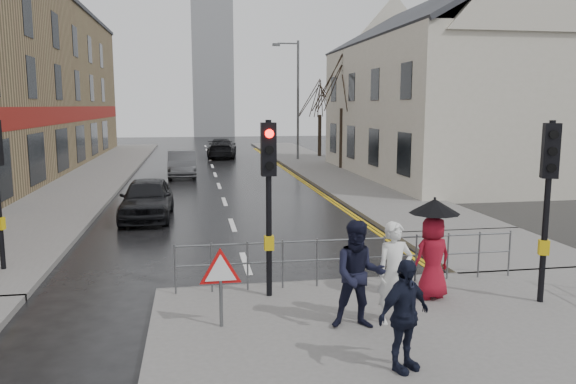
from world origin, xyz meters
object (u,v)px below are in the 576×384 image
object	(u,v)px
pedestrian_a	(394,273)
car_mid	(182,164)
car_parked	(147,198)
pedestrian_d	(404,315)
pedestrian_with_umbrella	(433,243)
pedestrian_b	(359,275)

from	to	relation	value
pedestrian_a	car_mid	xyz separation A→B (m)	(-3.89, 21.90, -0.32)
car_parked	car_mid	distance (m)	11.40
pedestrian_d	pedestrian_a	bearing A→B (deg)	47.95
pedestrian_with_umbrella	pedestrian_d	world-z (taller)	pedestrian_with_umbrella
pedestrian_with_umbrella	pedestrian_d	xyz separation A→B (m)	(-1.64, -2.74, -0.29)
pedestrian_a	car_parked	bearing A→B (deg)	109.12
pedestrian_d	car_parked	size ratio (longest dim) A/B	0.39
pedestrian_with_umbrella	pedestrian_d	bearing A→B (deg)	-120.83
pedestrian_a	pedestrian_b	bearing A→B (deg)	-176.63
car_mid	pedestrian_d	bearing A→B (deg)	-83.04
pedestrian_a	pedestrian_d	world-z (taller)	pedestrian_a
pedestrian_d	car_mid	distance (m)	23.82
pedestrian_a	pedestrian_d	size ratio (longest dim) A/B	1.10
pedestrian_with_umbrella	car_parked	bearing A→B (deg)	122.43
pedestrian_a	pedestrian_with_umbrella	bearing A→B (deg)	37.06
pedestrian_with_umbrella	car_mid	bearing A→B (deg)	103.62
pedestrian_b	car_parked	world-z (taller)	pedestrian_b
pedestrian_b	car_mid	size ratio (longest dim) A/B	0.43
pedestrian_d	car_mid	bearing A→B (deg)	72.14
pedestrian_with_umbrella	pedestrian_a	bearing A→B (deg)	-137.30
pedestrian_with_umbrella	car_mid	xyz separation A→B (m)	(-5.05, 20.83, -0.54)
pedestrian_b	pedestrian_with_umbrella	distance (m)	2.16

